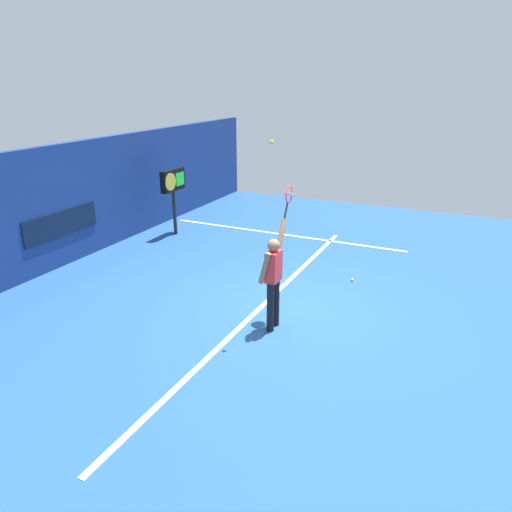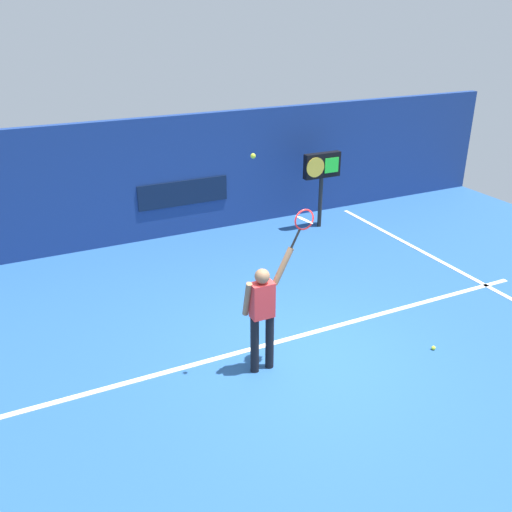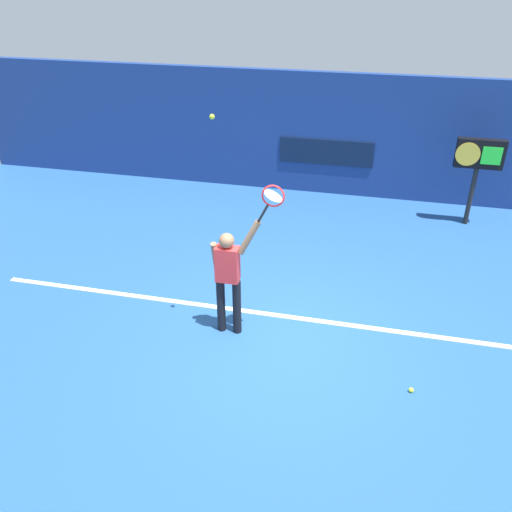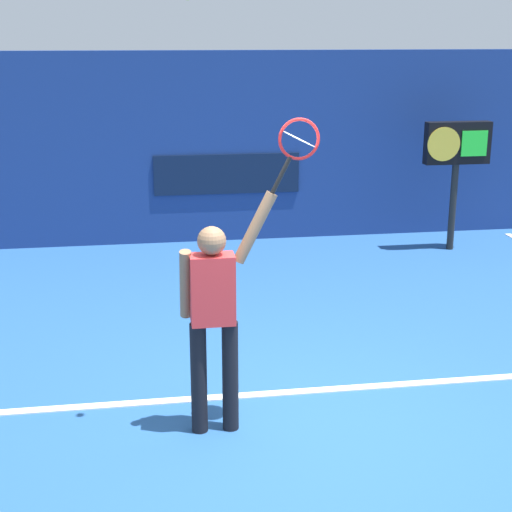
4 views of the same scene
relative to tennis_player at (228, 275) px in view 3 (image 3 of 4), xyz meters
name	(u,v)px [view 3 (image 3 of 4)]	position (x,y,z in m)	size (l,w,h in m)	color
ground_plane	(278,339)	(0.78, -0.05, -1.01)	(18.00, 18.00, 0.00)	#23518C
back_wall	(328,135)	(0.78, 5.88, 0.41)	(18.00, 0.20, 2.84)	navy
sponsor_banner_center	(326,152)	(0.78, 5.76, 0.03)	(2.20, 0.03, 0.60)	#0C1933
court_baseline	(285,316)	(0.78, 0.53, -1.00)	(10.00, 0.10, 0.01)	white
tennis_player	(228,275)	(0.00, 0.00, 0.00)	(0.74, 0.31, 1.95)	black
tennis_racket	(272,198)	(0.63, 0.00, 1.29)	(0.42, 0.27, 0.62)	black
tennis_ball	(212,117)	(-0.15, 0.00, 2.31)	(0.07, 0.07, 0.07)	#CCE033
scoreboard_clock	(479,158)	(3.97, 4.78, 0.47)	(0.96, 0.20, 1.87)	black
spare_ball	(411,390)	(2.72, -0.75, -0.98)	(0.07, 0.07, 0.07)	#CCE033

